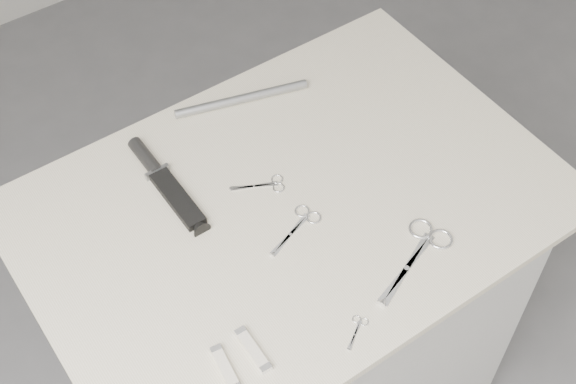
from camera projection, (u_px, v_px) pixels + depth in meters
plinth at (291, 324)px, 1.88m from camera, size 0.90×0.60×0.90m
display_board at (291, 205)px, 1.52m from camera, size 1.00×0.70×0.02m
large_shears at (422, 246)px, 1.45m from camera, size 0.20×0.12×0.01m
embroidery_scissors_a at (301, 223)px, 1.48m from camera, size 0.13×0.07×0.00m
embroidery_scissors_b at (267, 185)px, 1.54m from camera, size 0.10×0.07×0.00m
tiny_scissors at (357, 328)px, 1.34m from camera, size 0.06×0.05×0.00m
sheathed_knife at (163, 179)px, 1.54m from camera, size 0.06×0.25×0.03m
pocket_knife_a at (226, 369)px, 1.29m from camera, size 0.03×0.09×0.01m
pocket_knife_b at (253, 350)px, 1.31m from camera, size 0.02×0.09×0.01m
metal_rail at (242, 99)px, 1.67m from camera, size 0.28×0.10×0.02m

